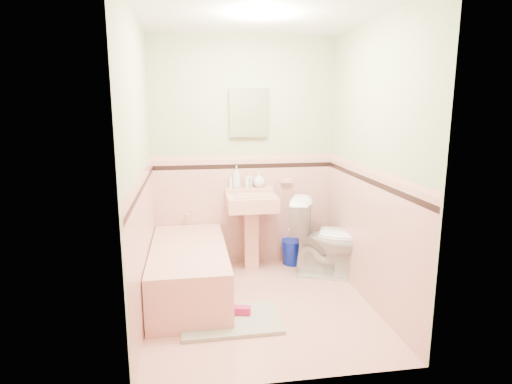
{
  "coord_description": "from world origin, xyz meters",
  "views": [
    {
      "loc": [
        -0.6,
        -3.54,
        1.79
      ],
      "look_at": [
        0.0,
        0.25,
        1.0
      ],
      "focal_mm": 30.0,
      "sensor_mm": 36.0,
      "label": 1
    }
  ],
  "objects": [
    {
      "name": "cap_right",
      "position": [
        0.98,
        0.0,
        1.22
      ],
      "size": [
        0.0,
        2.2,
        2.2
      ],
      "primitive_type": "plane",
      "rotation": [
        1.57,
        0.0,
        -1.57
      ],
      "color": "#E59F95",
      "rests_on": "ground"
    },
    {
      "name": "accent_right",
      "position": [
        0.98,
        0.0,
        1.12
      ],
      "size": [
        0.0,
        2.2,
        2.2
      ],
      "primitive_type": "plane",
      "rotation": [
        1.57,
        0.0,
        -1.57
      ],
      "color": "black",
      "rests_on": "ground"
    },
    {
      "name": "soap_bottle_mid",
      "position": [
        0.04,
        1.04,
        0.98
      ],
      "size": [
        0.09,
        0.09,
        0.17
      ],
      "primitive_type": "imported",
      "rotation": [
        0.0,
        0.0,
        -0.19
      ],
      "color": "#B2B2B2",
      "rests_on": "sink"
    },
    {
      "name": "wall_front",
      "position": [
        0.0,
        -1.1,
        1.25
      ],
      "size": [
        2.5,
        0.0,
        2.5
      ],
      "primitive_type": "plane",
      "rotation": [
        -1.57,
        0.0,
        0.0
      ],
      "color": "beige",
      "rests_on": "ground"
    },
    {
      "name": "bucket",
      "position": [
        0.54,
        0.97,
        0.14
      ],
      "size": [
        0.37,
        0.37,
        0.28
      ],
      "primitive_type": null,
      "rotation": [
        0.0,
        0.0,
        0.42
      ],
      "color": "#0A1B93",
      "rests_on": "floor"
    },
    {
      "name": "medicine_cabinet",
      "position": [
        0.05,
        1.07,
        1.7
      ],
      "size": [
        0.41,
        0.04,
        0.52
      ],
      "primitive_type": "cube",
      "color": "white",
      "rests_on": "wall_back"
    },
    {
      "name": "shoe",
      "position": [
        -0.2,
        -0.2,
        0.07
      ],
      "size": [
        0.18,
        0.11,
        0.07
      ],
      "primitive_type": "cube",
      "rotation": [
        0.0,
        0.0,
        -0.25
      ],
      "color": "#BF1E59",
      "rests_on": "bath_mat"
    },
    {
      "name": "bathtub",
      "position": [
        -0.63,
        0.33,
        0.23
      ],
      "size": [
        0.7,
        1.5,
        0.45
      ],
      "primitive_type": "cube",
      "color": "#E09D8C",
      "rests_on": "floor"
    },
    {
      "name": "cap_back",
      "position": [
        0.0,
        1.08,
        1.22
      ],
      "size": [
        2.0,
        0.0,
        2.0
      ],
      "primitive_type": "plane",
      "rotation": [
        1.57,
        0.0,
        0.0
      ],
      "color": "#E59F95",
      "rests_on": "ground"
    },
    {
      "name": "wall_right",
      "position": [
        1.0,
        0.0,
        1.25
      ],
      "size": [
        0.0,
        2.5,
        2.5
      ],
      "primitive_type": "plane",
      "rotation": [
        1.57,
        0.0,
        -1.57
      ],
      "color": "beige",
      "rests_on": "ground"
    },
    {
      "name": "bath_mat",
      "position": [
        -0.3,
        -0.27,
        0.02
      ],
      "size": [
        0.83,
        0.56,
        0.03
      ],
      "primitive_type": "cube",
      "rotation": [
        0.0,
        0.0,
        0.02
      ],
      "color": "gray",
      "rests_on": "floor"
    },
    {
      "name": "soap_bottle_right",
      "position": [
        0.16,
        1.04,
        0.98
      ],
      "size": [
        0.15,
        0.15,
        0.17
      ],
      "primitive_type": "imported",
      "rotation": [
        0.0,
        0.0,
        -0.14
      ],
      "color": "#B2B2B2",
      "rests_on": "sink"
    },
    {
      "name": "soap_bottle_left",
      "position": [
        -0.09,
        1.04,
        1.01
      ],
      "size": [
        0.11,
        0.11,
        0.24
      ],
      "primitive_type": "imported",
      "rotation": [
        0.0,
        0.0,
        -0.14
      ],
      "color": "#B2B2B2",
      "rests_on": "sink"
    },
    {
      "name": "cap_left",
      "position": [
        -0.98,
        0.0,
        1.22
      ],
      "size": [
        0.0,
        2.2,
        2.2
      ],
      "primitive_type": "plane",
      "rotation": [
        1.57,
        0.0,
        1.57
      ],
      "color": "#E59F95",
      "rests_on": "ground"
    },
    {
      "name": "cap_front",
      "position": [
        0.0,
        -1.08,
        1.22
      ],
      "size": [
        2.0,
        0.0,
        2.0
      ],
      "primitive_type": "plane",
      "rotation": [
        -1.57,
        0.0,
        0.0
      ],
      "color": "#E59F95",
      "rests_on": "ground"
    },
    {
      "name": "sink_faucet",
      "position": [
        0.05,
        1.0,
        0.95
      ],
      "size": [
        0.02,
        0.02,
        0.1
      ],
      "primitive_type": "cylinder",
      "color": "silver",
      "rests_on": "sink"
    },
    {
      "name": "soap_dish",
      "position": [
        0.47,
        1.06,
        0.95
      ],
      "size": [
        0.13,
        0.07,
        0.04
      ],
      "primitive_type": "cube",
      "color": "#E09D8C",
      "rests_on": "wall_back"
    },
    {
      "name": "ceiling",
      "position": [
        0.0,
        0.0,
        2.5
      ],
      "size": [
        2.2,
        2.2,
        0.0
      ],
      "primitive_type": "plane",
      "rotation": [
        3.14,
        0.0,
        0.0
      ],
      "color": "white",
      "rests_on": "ground"
    },
    {
      "name": "wall_left",
      "position": [
        -1.0,
        0.0,
        1.25
      ],
      "size": [
        0.0,
        2.5,
        2.5
      ],
      "primitive_type": "plane",
      "rotation": [
        1.57,
        0.0,
        1.57
      ],
      "color": "beige",
      "rests_on": "ground"
    },
    {
      "name": "accent_back",
      "position": [
        0.0,
        1.08,
        1.12
      ],
      "size": [
        2.0,
        0.0,
        2.0
      ],
      "primitive_type": "plane",
      "rotation": [
        1.57,
        0.0,
        0.0
      ],
      "color": "black",
      "rests_on": "ground"
    },
    {
      "name": "tub_faucet",
      "position": [
        -0.63,
        1.05,
        0.63
      ],
      "size": [
        0.04,
        0.12,
        0.04
      ],
      "primitive_type": "cylinder",
      "rotation": [
        1.57,
        0.0,
        0.0
      ],
      "color": "silver",
      "rests_on": "wall_back"
    },
    {
      "name": "floor",
      "position": [
        0.0,
        0.0,
        0.0
      ],
      "size": [
        2.2,
        2.2,
        0.0
      ],
      "primitive_type": "plane",
      "color": "#E5A696",
      "rests_on": "ground"
    },
    {
      "name": "wall_back",
      "position": [
        0.0,
        1.1,
        1.25
      ],
      "size": [
        2.5,
        0.0,
        2.5
      ],
      "primitive_type": "plane",
      "rotation": [
        1.57,
        0.0,
        0.0
      ],
      "color": "beige",
      "rests_on": "ground"
    },
    {
      "name": "sink",
      "position": [
        0.05,
        0.86,
        0.42
      ],
      "size": [
        0.53,
        0.48,
        0.83
      ],
      "primitive_type": null,
      "color": "#E09D8C",
      "rests_on": "floor"
    },
    {
      "name": "wainscot_right",
      "position": [
        0.99,
        0.0,
        0.6
      ],
      "size": [
        0.0,
        2.2,
        2.2
      ],
      "primitive_type": "plane",
      "rotation": [
        1.57,
        0.0,
        -1.57
      ],
      "color": "#E8AB9B",
      "rests_on": "ground"
    },
    {
      "name": "accent_left",
      "position": [
        -0.98,
        0.0,
        1.12
      ],
      "size": [
        0.0,
        2.2,
        2.2
      ],
      "primitive_type": "plane",
      "rotation": [
        1.57,
        0.0,
        1.57
      ],
      "color": "black",
      "rests_on": "ground"
    },
    {
      "name": "wainscot_front",
      "position": [
        0.0,
        -1.09,
        0.6
      ],
      "size": [
        2.0,
        0.0,
        2.0
      ],
      "primitive_type": "plane",
      "rotation": [
        -1.57,
        0.0,
        0.0
      ],
      "color": "#E8AB9B",
      "rests_on": "ground"
    },
    {
      "name": "accent_front",
      "position": [
        0.0,
        -1.08,
        1.12
      ],
      "size": [
        2.0,
        0.0,
        2.0
      ],
      "primitive_type": "plane",
      "rotation": [
        -1.57,
        0.0,
        0.0
      ],
      "color": "black",
      "rests_on": "ground"
    },
    {
      "name": "wainscot_left",
      "position": [
        -0.99,
        0.0,
        0.6
      ],
      "size": [
        0.0,
        2.2,
        2.2
      ],
      "primitive_type": "plane",
      "rotation": [
        1.57,
        0.0,
        1.57
      ],
      "color": "#E8AB9B",
      "rests_on": "ground"
    },
    {
      "name": "tube",
      "position": [
        -0.16,
        1.04,
        0.95
      ],
      "size": [
        0.04,
        0.04,
        0.12
      ],
      "primitive_type": "cylinder",
      "rotation": [
        0.0,
        0.0,
        -0.25
      ],
      "color": "white",
      "rests_on": "sink"
    },
    {
      "name": "toilet",
      "position": [
        0.84,
        0.58,
        0.41
      ],
      "size": [
        0.92,
        0.73,
        0.83
      ],
      "primitive_type": "imported",
      "rotation": [
        0.0,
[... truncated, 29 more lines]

